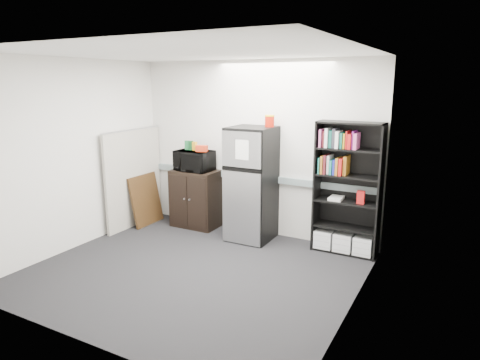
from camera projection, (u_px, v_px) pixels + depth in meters
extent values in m
plane|color=black|center=(193.00, 271.00, 5.48)|extent=(4.00, 4.00, 0.00)
cube|color=silver|center=(255.00, 149.00, 6.68)|extent=(4.00, 0.02, 2.70)
cube|color=silver|center=(357.00, 187.00, 4.25)|extent=(0.02, 3.50, 2.70)
cube|color=silver|center=(75.00, 155.00, 6.10)|extent=(0.02, 3.50, 2.70)
cube|color=white|center=(188.00, 52.00, 4.87)|extent=(4.00, 3.50, 0.02)
cube|color=gray|center=(254.00, 177.00, 6.75)|extent=(3.92, 0.05, 0.10)
cube|color=white|center=(235.00, 135.00, 6.79)|extent=(0.14, 0.00, 0.10)
cube|color=black|center=(317.00, 185.00, 6.11)|extent=(0.02, 0.34, 1.85)
cube|color=black|center=(380.00, 193.00, 5.70)|extent=(0.02, 0.34, 1.85)
cube|color=black|center=(350.00, 186.00, 6.05)|extent=(0.90, 0.02, 1.85)
cube|color=black|center=(351.00, 123.00, 5.70)|extent=(0.90, 0.34, 0.02)
cube|color=black|center=(344.00, 250.00, 6.11)|extent=(0.85, 0.32, 0.03)
cube|color=black|center=(345.00, 227.00, 6.03)|extent=(0.85, 0.32, 0.03)
cube|color=black|center=(347.00, 202.00, 5.95)|extent=(0.85, 0.32, 0.02)
cube|color=black|center=(348.00, 176.00, 5.86)|extent=(0.85, 0.32, 0.02)
cube|color=black|center=(350.00, 149.00, 5.78)|extent=(0.85, 0.32, 0.02)
cube|color=silver|center=(325.00, 238.00, 6.20)|extent=(0.25, 0.30, 0.25)
cube|color=silver|center=(344.00, 241.00, 6.07)|extent=(0.25, 0.30, 0.25)
cube|color=silver|center=(364.00, 245.00, 5.94)|extent=(0.25, 0.30, 0.25)
cube|color=#9B9789|center=(134.00, 179.00, 7.10)|extent=(0.05, 1.30, 1.60)
cube|color=#B2B2B7|center=(131.00, 130.00, 6.92)|extent=(0.06, 1.30, 0.02)
cube|color=black|center=(196.00, 198.00, 7.11)|extent=(0.76, 0.48, 0.95)
cube|color=black|center=(178.00, 200.00, 6.98)|extent=(0.35, 0.01, 0.84)
cube|color=black|center=(197.00, 203.00, 6.81)|extent=(0.35, 0.01, 0.84)
cylinder|color=#B2B2B7|center=(184.00, 199.00, 6.90)|extent=(0.02, 0.02, 0.02)
cylinder|color=#B2B2B7|center=(189.00, 200.00, 6.85)|extent=(0.02, 0.02, 0.02)
imported|color=black|center=(194.00, 161.00, 6.95)|extent=(0.60, 0.41, 0.33)
cube|color=#19592D|center=(187.00, 145.00, 6.99)|extent=(0.08, 0.07, 0.15)
cube|color=#0B3416|center=(191.00, 146.00, 6.96)|extent=(0.08, 0.07, 0.15)
cube|color=orange|center=(195.00, 146.00, 6.93)|extent=(0.08, 0.06, 0.14)
cube|color=red|center=(202.00, 149.00, 6.81)|extent=(0.20, 0.14, 0.10)
cube|color=black|center=(252.00, 185.00, 6.46)|extent=(0.65, 0.65, 1.71)
cube|color=#AAAAAF|center=(241.00, 150.00, 6.04)|extent=(0.62, 0.03, 0.51)
cube|color=#AAAAAF|center=(241.00, 209.00, 6.24)|extent=(0.62, 0.03, 1.09)
cube|color=black|center=(241.00, 170.00, 6.10)|extent=(0.62, 0.01, 0.03)
cube|color=white|center=(242.00, 150.00, 6.02)|extent=(0.21, 0.00, 0.28)
cube|color=black|center=(252.00, 127.00, 6.27)|extent=(0.65, 0.65, 0.02)
cylinder|color=#A41607|center=(270.00, 121.00, 6.25)|extent=(0.14, 0.14, 0.17)
cylinder|color=gold|center=(270.00, 114.00, 6.22)|extent=(0.14, 0.14, 0.02)
cube|color=#311C0D|center=(146.00, 199.00, 7.22)|extent=(0.19, 0.66, 0.85)
cube|color=beige|center=(147.00, 200.00, 7.21)|extent=(0.14, 0.56, 0.71)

